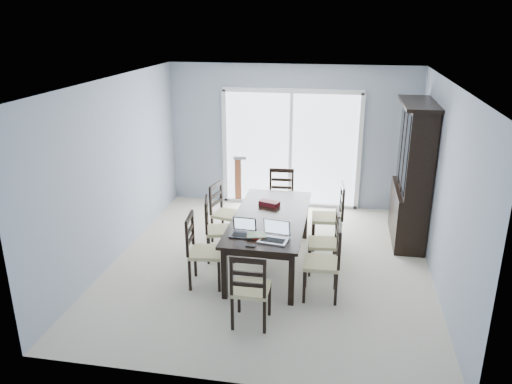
# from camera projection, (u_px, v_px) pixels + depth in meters

# --- Properties ---
(floor) EXTENTS (5.00, 5.00, 0.00)m
(floor) POSITION_uv_depth(u_px,v_px,m) (270.00, 264.00, 7.19)
(floor) COLOR beige
(floor) RESTS_ON ground
(ceiling) EXTENTS (5.00, 5.00, 0.00)m
(ceiling) POSITION_uv_depth(u_px,v_px,m) (271.00, 81.00, 6.33)
(ceiling) COLOR white
(ceiling) RESTS_ON back_wall
(back_wall) EXTENTS (4.50, 0.02, 2.60)m
(back_wall) POSITION_uv_depth(u_px,v_px,m) (291.00, 137.00, 9.08)
(back_wall) COLOR #919CAD
(back_wall) RESTS_ON floor
(wall_left) EXTENTS (0.02, 5.00, 2.60)m
(wall_left) POSITION_uv_depth(u_px,v_px,m) (115.00, 170.00, 7.14)
(wall_left) COLOR #919CAD
(wall_left) RESTS_ON floor
(wall_right) EXTENTS (0.02, 5.00, 2.60)m
(wall_right) POSITION_uv_depth(u_px,v_px,m) (444.00, 188.00, 6.39)
(wall_right) COLOR #919CAD
(wall_right) RESTS_ON floor
(balcony) EXTENTS (4.50, 2.00, 0.10)m
(balcony) POSITION_uv_depth(u_px,v_px,m) (295.00, 189.00, 10.46)
(balcony) COLOR gray
(balcony) RESTS_ON ground
(railing) EXTENTS (4.50, 0.06, 1.10)m
(railing) POSITION_uv_depth(u_px,v_px,m) (300.00, 150.00, 11.19)
(railing) COLOR #99999E
(railing) RESTS_ON balcony
(dining_table) EXTENTS (1.00, 2.20, 0.75)m
(dining_table) POSITION_uv_depth(u_px,v_px,m) (270.00, 221.00, 6.97)
(dining_table) COLOR black
(dining_table) RESTS_ON floor
(china_hutch) EXTENTS (0.50, 1.38, 2.20)m
(china_hutch) POSITION_uv_depth(u_px,v_px,m) (413.00, 175.00, 7.66)
(china_hutch) COLOR black
(china_hutch) RESTS_ON floor
(sliding_door) EXTENTS (2.52, 0.05, 2.18)m
(sliding_door) POSITION_uv_depth(u_px,v_px,m) (291.00, 149.00, 9.13)
(sliding_door) COLOR silver
(sliding_door) RESTS_ON floor
(chair_left_near) EXTENTS (0.48, 0.47, 1.13)m
(chair_left_near) POSITION_uv_depth(u_px,v_px,m) (199.00, 243.00, 6.49)
(chair_left_near) COLOR black
(chair_left_near) RESTS_ON floor
(chair_left_mid) EXTENTS (0.50, 0.49, 1.08)m
(chair_left_mid) POSITION_uv_depth(u_px,v_px,m) (214.00, 222.00, 7.20)
(chair_left_mid) COLOR black
(chair_left_mid) RESTS_ON floor
(chair_left_far) EXTENTS (0.49, 0.48, 1.06)m
(chair_left_far) POSITION_uv_depth(u_px,v_px,m) (222.00, 206.00, 7.85)
(chair_left_far) COLOR black
(chair_left_far) RESTS_ON floor
(chair_right_near) EXTENTS (0.46, 0.45, 1.14)m
(chair_right_near) POSITION_uv_depth(u_px,v_px,m) (329.00, 254.00, 6.17)
(chair_right_near) COLOR black
(chair_right_near) RESTS_ON floor
(chair_right_mid) EXTENTS (0.44, 0.43, 1.04)m
(chair_right_mid) POSITION_uv_depth(u_px,v_px,m) (330.00, 235.00, 6.83)
(chair_right_mid) COLOR black
(chair_right_mid) RESTS_ON floor
(chair_right_far) EXTENTS (0.49, 0.48, 1.17)m
(chair_right_far) POSITION_uv_depth(u_px,v_px,m) (334.00, 209.00, 7.55)
(chair_right_far) COLOR black
(chair_right_far) RESTS_ON floor
(chair_end_near) EXTENTS (0.41, 0.42, 1.09)m
(chair_end_near) POSITION_uv_depth(u_px,v_px,m) (250.00, 283.00, 5.56)
(chair_end_near) COLOR black
(chair_end_near) RESTS_ON floor
(chair_end_far) EXTENTS (0.44, 0.45, 1.11)m
(chair_end_far) POSITION_uv_depth(u_px,v_px,m) (281.00, 191.00, 8.41)
(chair_end_far) COLOR black
(chair_end_far) RESTS_ON floor
(laptop_dark) EXTENTS (0.31, 0.23, 0.21)m
(laptop_dark) POSITION_uv_depth(u_px,v_px,m) (242.00, 232.00, 6.31)
(laptop_dark) COLOR black
(laptop_dark) RESTS_ON dining_table
(laptop_silver) EXTENTS (0.38, 0.29, 0.24)m
(laptop_silver) POSITION_uv_depth(u_px,v_px,m) (273.00, 237.00, 6.15)
(laptop_silver) COLOR silver
(laptop_silver) RESTS_ON dining_table
(book_stack) EXTENTS (0.27, 0.23, 0.04)m
(book_stack) POSITION_uv_depth(u_px,v_px,m) (256.00, 236.00, 6.28)
(book_stack) COLOR maroon
(book_stack) RESTS_ON dining_table
(cell_phone) EXTENTS (0.12, 0.05, 0.01)m
(cell_phone) POSITION_uv_depth(u_px,v_px,m) (251.00, 246.00, 6.03)
(cell_phone) COLOR black
(cell_phone) RESTS_ON dining_table
(game_box) EXTENTS (0.32, 0.23, 0.07)m
(game_box) POSITION_uv_depth(u_px,v_px,m) (269.00, 203.00, 7.31)
(game_box) COLOR #55111A
(game_box) RESTS_ON dining_table
(hot_tub) EXTENTS (2.03, 1.89, 0.89)m
(hot_tub) POSITION_uv_depth(u_px,v_px,m) (275.00, 167.00, 10.23)
(hot_tub) COLOR maroon
(hot_tub) RESTS_ON balcony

